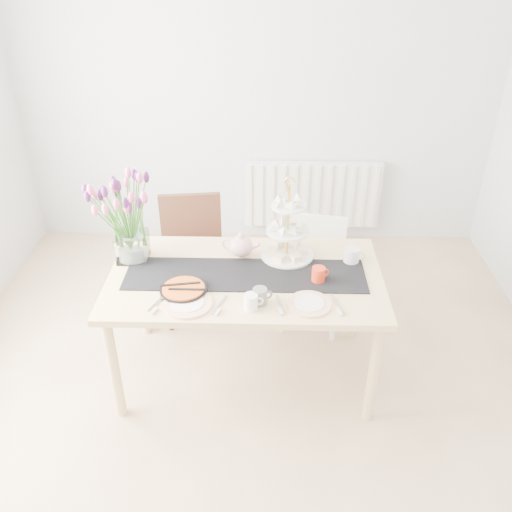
{
  "coord_description": "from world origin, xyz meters",
  "views": [
    {
      "loc": [
        0.11,
        -2.21,
        2.5
      ],
      "look_at": [
        0.05,
        0.37,
        0.91
      ],
      "focal_mm": 38.0,
      "sensor_mm": 36.0,
      "label": 1
    }
  ],
  "objects_px": {
    "radiator": "(312,194)",
    "cake_stand": "(288,237)",
    "chair_white": "(315,264)",
    "mug_orange": "(318,275)",
    "dining_table": "(245,286)",
    "tulip_vase": "(127,207)",
    "tart_tin": "(184,290)",
    "mug_white": "(251,302)",
    "plate_right": "(309,304)",
    "chair_brown": "(192,248)",
    "mug_grey": "(260,296)",
    "plate_left": "(188,304)",
    "teapot": "(241,246)",
    "cream_jug": "(352,255)"
  },
  "relations": [
    {
      "from": "mug_orange",
      "to": "plate_right",
      "type": "distance_m",
      "value": 0.24
    },
    {
      "from": "mug_grey",
      "to": "mug_white",
      "type": "relative_size",
      "value": 1.05
    },
    {
      "from": "dining_table",
      "to": "tart_tin",
      "type": "distance_m",
      "value": 0.39
    },
    {
      "from": "mug_grey",
      "to": "mug_white",
      "type": "distance_m",
      "value": 0.07
    },
    {
      "from": "dining_table",
      "to": "mug_grey",
      "type": "bearing_deg",
      "value": -71.6
    },
    {
      "from": "mug_white",
      "to": "mug_orange",
      "type": "relative_size",
      "value": 0.96
    },
    {
      "from": "radiator",
      "to": "plate_left",
      "type": "bearing_deg",
      "value": -111.56
    },
    {
      "from": "mug_orange",
      "to": "radiator",
      "type": "bearing_deg",
      "value": 59.37
    },
    {
      "from": "chair_white",
      "to": "mug_white",
      "type": "height_order",
      "value": "mug_white"
    },
    {
      "from": "teapot",
      "to": "cream_jug",
      "type": "distance_m",
      "value": 0.67
    },
    {
      "from": "chair_white",
      "to": "mug_orange",
      "type": "xyz_separation_m",
      "value": [
        -0.05,
        -0.67,
        0.35
      ]
    },
    {
      "from": "plate_left",
      "to": "dining_table",
      "type": "bearing_deg",
      "value": 44.62
    },
    {
      "from": "radiator",
      "to": "plate_left",
      "type": "xyz_separation_m",
      "value": [
        -0.81,
        -2.06,
        0.31
      ]
    },
    {
      "from": "mug_orange",
      "to": "plate_right",
      "type": "height_order",
      "value": "mug_orange"
    },
    {
      "from": "chair_brown",
      "to": "chair_white",
      "type": "height_order",
      "value": "chair_brown"
    },
    {
      "from": "chair_brown",
      "to": "cake_stand",
      "type": "relative_size",
      "value": 1.85
    },
    {
      "from": "tart_tin",
      "to": "mug_orange",
      "type": "height_order",
      "value": "mug_orange"
    },
    {
      "from": "chair_white",
      "to": "chair_brown",
      "type": "bearing_deg",
      "value": -173.52
    },
    {
      "from": "teapot",
      "to": "dining_table",
      "type": "bearing_deg",
      "value": -66.08
    },
    {
      "from": "radiator",
      "to": "cake_stand",
      "type": "relative_size",
      "value": 2.51
    },
    {
      "from": "cream_jug",
      "to": "mug_grey",
      "type": "distance_m",
      "value": 0.7
    },
    {
      "from": "tart_tin",
      "to": "mug_grey",
      "type": "distance_m",
      "value": 0.44
    },
    {
      "from": "radiator",
      "to": "mug_white",
      "type": "xyz_separation_m",
      "value": [
        -0.47,
        -2.09,
        0.34
      ]
    },
    {
      "from": "plate_left",
      "to": "radiator",
      "type": "bearing_deg",
      "value": 68.44
    },
    {
      "from": "chair_brown",
      "to": "chair_white",
      "type": "relative_size",
      "value": 1.14
    },
    {
      "from": "tulip_vase",
      "to": "mug_orange",
      "type": "height_order",
      "value": "tulip_vase"
    },
    {
      "from": "dining_table",
      "to": "chair_white",
      "type": "distance_m",
      "value": 0.8
    },
    {
      "from": "mug_grey",
      "to": "plate_right",
      "type": "height_order",
      "value": "mug_grey"
    },
    {
      "from": "chair_white",
      "to": "tulip_vase",
      "type": "xyz_separation_m",
      "value": [
        -1.16,
        -0.45,
        0.66
      ]
    },
    {
      "from": "dining_table",
      "to": "teapot",
      "type": "distance_m",
      "value": 0.26
    },
    {
      "from": "teapot",
      "to": "mug_white",
      "type": "xyz_separation_m",
      "value": [
        0.08,
        -0.53,
        -0.03
      ]
    },
    {
      "from": "chair_brown",
      "to": "mug_grey",
      "type": "distance_m",
      "value": 1.13
    },
    {
      "from": "mug_white",
      "to": "mug_orange",
      "type": "distance_m",
      "value": 0.46
    },
    {
      "from": "mug_orange",
      "to": "plate_right",
      "type": "relative_size",
      "value": 0.38
    },
    {
      "from": "dining_table",
      "to": "mug_grey",
      "type": "relative_size",
      "value": 17.1
    },
    {
      "from": "cream_jug",
      "to": "mug_white",
      "type": "xyz_separation_m",
      "value": [
        -0.59,
        -0.48,
        -0.0
      ]
    },
    {
      "from": "chair_brown",
      "to": "cake_stand",
      "type": "height_order",
      "value": "cake_stand"
    },
    {
      "from": "plate_left",
      "to": "cake_stand",
      "type": "bearing_deg",
      "value": 42.93
    },
    {
      "from": "tulip_vase",
      "to": "cake_stand",
      "type": "bearing_deg",
      "value": 2.91
    },
    {
      "from": "dining_table",
      "to": "mug_orange",
      "type": "xyz_separation_m",
      "value": [
        0.42,
        -0.05,
        0.12
      ]
    },
    {
      "from": "tart_tin",
      "to": "mug_white",
      "type": "bearing_deg",
      "value": -20.26
    },
    {
      "from": "tulip_vase",
      "to": "mug_grey",
      "type": "xyz_separation_m",
      "value": [
        0.78,
        -0.44,
        -0.31
      ]
    },
    {
      "from": "mug_orange",
      "to": "plate_left",
      "type": "relative_size",
      "value": 0.34
    },
    {
      "from": "cake_stand",
      "to": "mug_grey",
      "type": "relative_size",
      "value": 5.11
    },
    {
      "from": "dining_table",
      "to": "tulip_vase",
      "type": "distance_m",
      "value": 0.83
    },
    {
      "from": "mug_white",
      "to": "plate_right",
      "type": "height_order",
      "value": "mug_white"
    },
    {
      "from": "chair_brown",
      "to": "mug_grey",
      "type": "bearing_deg",
      "value": -69.76
    },
    {
      "from": "chair_white",
      "to": "radiator",
      "type": "bearing_deg",
      "value": 99.51
    },
    {
      "from": "radiator",
      "to": "tart_tin",
      "type": "relative_size",
      "value": 4.54
    },
    {
      "from": "radiator",
      "to": "cake_stand",
      "type": "xyz_separation_m",
      "value": [
        -0.27,
        -1.55,
        0.44
      ]
    }
  ]
}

